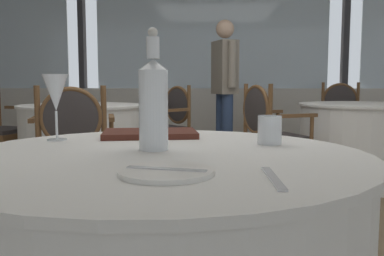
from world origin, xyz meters
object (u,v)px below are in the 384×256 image
Objects in this scene: menu_book at (150,134)px; dining_chair_3_1 at (168,122)px; dining_chair_0_2 at (342,116)px; dining_chair_3_0 at (74,141)px; side_plate at (166,172)px; water_tumbler at (270,130)px; water_bottle at (153,101)px; dining_chair_0_0 at (269,129)px; wine_glass at (56,94)px; diner_person_0 at (225,83)px.

dining_chair_3_1 reaches higher than menu_book.
dining_chair_3_0 is (-2.36, -2.33, -0.00)m from dining_chair_0_2.
side_plate is 0.22× the size of dining_chair_3_1.
dining_chair_0_2 is (1.23, 3.72, -0.23)m from water_tumbler.
water_bottle reaches higher than dining_chair_0_2.
dining_chair_0_0 is at bearing 76.49° from water_bottle.
wine_glass is at bearing 153.46° from water_bottle.
diner_person_0 is at bearing 74.84° from menu_book.
water_tumbler is at bearing 60.36° from side_plate.
menu_book is 2.88m from dining_chair_3_1.
water_tumbler is 1.81m from dining_chair_3_0.
side_plate is 0.22× the size of dining_chair_0_0.
side_plate is 2.05m from dining_chair_3_0.
wine_glass reaches higher than dining_chair_3_0.
dining_chair_3_1 is (-0.31, 2.85, -0.22)m from menu_book.
wine_glass is 2.46× the size of water_tumbler.
side_plate is 2.79m from dining_chair_0_0.
menu_book is 0.36× the size of dining_chair_3_0.
wine_glass reaches higher than side_plate.
water_bottle is 4.18m from dining_chair_0_2.
water_bottle is 1.57× the size of wine_glass.
diner_person_0 is at bearing 179.04° from dining_chair_3_1.
wine_glass is 3.00m from dining_chair_3_1.
wine_glass is 0.13× the size of diner_person_0.
dining_chair_0_2 reaches higher than menu_book.
diner_person_0 is (-1.36, -0.13, 0.39)m from dining_chair_0_2.
dining_chair_3_1 is 0.92m from diner_person_0.
side_plate is at bearing -15.24° from dining_chair_0_2.
menu_book is at bearing 23.30° from wine_glass.
dining_chair_0_2 is at bearing 154.26° from dining_chair_3_1.
diner_person_0 reaches higher than dining_chair_3_1.
dining_chair_0_0 is (0.50, 2.73, -0.20)m from side_plate.
water_tumbler is at bearing -32.72° from menu_book.
dining_chair_0_2 is at bearing 30.01° from dining_chair_0_0.
water_bottle reaches higher than dining_chair_3_0.
dining_chair_0_0 is 1.63m from dining_chair_3_0.
menu_book is at bearing 102.86° from side_plate.
wine_glass is at bearing 44.74° from dining_chair_3_1.
water_tumbler is 0.10× the size of dining_chair_3_1.
water_tumbler is at bearing -156.76° from dining_chair_3_0.
dining_chair_0_2 is 3.31m from dining_chair_3_0.
water_tumbler is at bearing -13.91° from dining_chair_0_2.
water_bottle is at bearing -17.73° from dining_chair_0_2.
dining_chair_0_0 reaches higher than menu_book.
water_bottle is 0.37× the size of dining_chair_3_0.
water_bottle is at bearing -129.12° from dining_chair_0_0.
water_tumbler is 0.05× the size of diner_person_0.
dining_chair_3_0 is at bearing 109.89° from menu_book.
water_bottle is 0.21× the size of diner_person_0.
wine_glass is at bearing 176.84° from water_tumbler.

